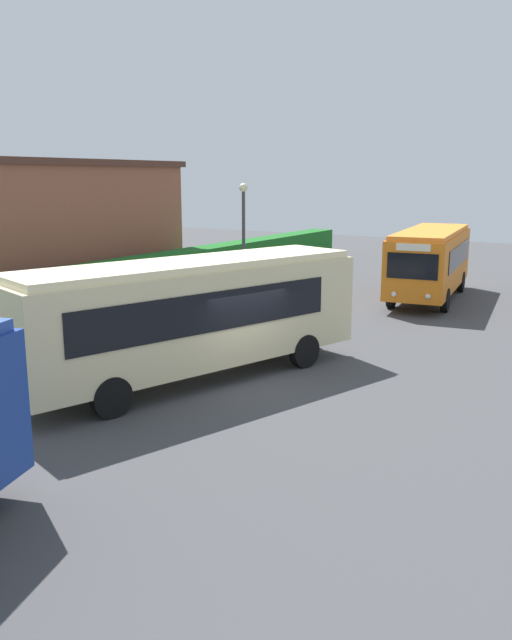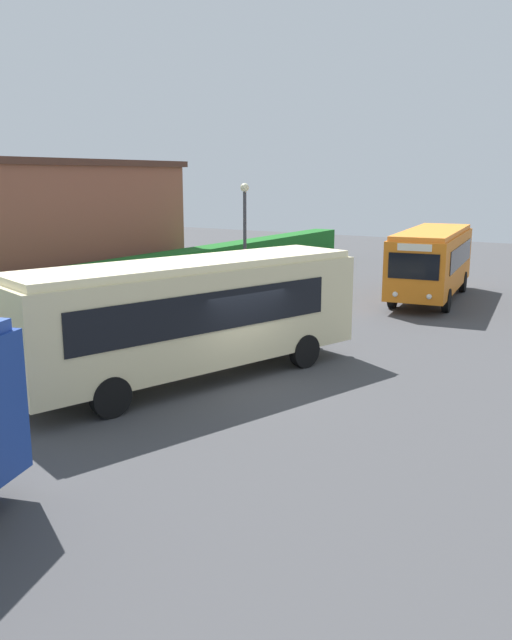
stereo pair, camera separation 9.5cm
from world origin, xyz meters
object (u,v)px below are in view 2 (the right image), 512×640
Objects in this scene: bus_orange at (432,260)px; lamppost at (245,230)px; person_far at (116,322)px; bus_cream at (193,312)px; traffic_cone at (272,301)px; person_right at (118,335)px.

bus_orange is 1.70× the size of lamppost.
bus_orange is 4.85× the size of person_far.
bus_cream reaches higher than person_far.
bus_cream is 10.65m from traffic_cone.
person_right is (-15.65, 4.47, -0.87)m from bus_orange.
person_far is at bearing 176.30° from traffic_cone.
person_far is (1.09, 3.95, -0.94)m from bus_cream.
lamppost is at bearing -53.01° from bus_orange.
bus_orange is 15.48m from person_far.
person_right is at bearing 112.32° from bus_cream.
bus_cream is 2.82m from person_right.
lamppost is at bearing -25.42° from person_far.
bus_cream is 1.18× the size of bus_orange.
lamppost reaches higher than person_right.
bus_cream reaches higher than bus_orange.
lamppost reaches higher than bus_orange.
traffic_cone is (-5.46, 5.20, -1.54)m from bus_orange.
lamppost reaches higher than bus_cream.
lamppost is at bearing 166.17° from person_right.
bus_cream is 15.54m from bus_orange.
person_right is at bearing -23.75° from bus_orange.
lamppost is (8.22, 0.39, 2.34)m from person_far.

